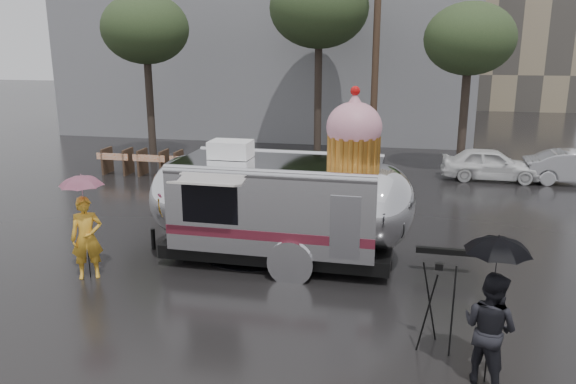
% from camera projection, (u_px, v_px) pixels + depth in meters
% --- Properties ---
extents(ground, '(120.00, 120.00, 0.00)m').
position_uv_depth(ground, '(193.00, 302.00, 11.07)').
color(ground, black).
rests_on(ground, ground).
extents(puddles, '(8.87, 7.01, 0.01)m').
position_uv_depth(puddles, '(160.00, 257.00, 13.36)').
color(puddles, black).
rests_on(puddles, ground).
extents(grey_building, '(22.00, 12.00, 13.00)m').
position_uv_depth(grey_building, '(276.00, 16.00, 32.88)').
color(grey_building, slate).
rests_on(grey_building, ground).
extents(utility_pole, '(1.60, 0.28, 9.00)m').
position_uv_depth(utility_pole, '(376.00, 51.00, 22.59)').
color(utility_pole, '#473323').
rests_on(utility_pole, ground).
extents(tree_left, '(3.64, 3.64, 6.95)m').
position_uv_depth(tree_left, '(145.00, 30.00, 23.37)').
color(tree_left, '#382D26').
rests_on(tree_left, ground).
extents(tree_mid, '(4.20, 4.20, 8.03)m').
position_uv_depth(tree_mid, '(319.00, 9.00, 23.60)').
color(tree_mid, '#382D26').
rests_on(tree_mid, ground).
extents(tree_right, '(3.36, 3.36, 6.42)m').
position_uv_depth(tree_right, '(470.00, 40.00, 20.81)').
color(tree_right, '#382D26').
rests_on(tree_right, ground).
extents(barricade_row, '(4.30, 0.80, 1.00)m').
position_uv_depth(barricade_row, '(153.00, 162.00, 21.48)').
color(barricade_row, '#473323').
rests_on(barricade_row, ground).
extents(airstream_trailer, '(7.71, 2.93, 4.15)m').
position_uv_depth(airstream_trailer, '(284.00, 200.00, 12.83)').
color(airstream_trailer, silver).
rests_on(airstream_trailer, ground).
extents(person_left, '(0.78, 0.69, 1.81)m').
position_uv_depth(person_left, '(87.00, 238.00, 12.01)').
color(person_left, gold).
rests_on(person_left, ground).
extents(umbrella_pink, '(1.12, 1.12, 2.31)m').
position_uv_depth(umbrella_pink, '(82.00, 192.00, 11.74)').
color(umbrella_pink, '#C97695').
rests_on(umbrella_pink, ground).
extents(person_right, '(0.95, 0.90, 1.76)m').
position_uv_depth(person_right, '(490.00, 329.00, 8.24)').
color(person_right, black).
rests_on(person_right, ground).
extents(umbrella_black, '(1.16, 1.16, 2.34)m').
position_uv_depth(umbrella_black, '(496.00, 261.00, 7.97)').
color(umbrella_black, black).
rests_on(umbrella_black, ground).
extents(tripod, '(0.59, 0.63, 1.53)m').
position_uv_depth(tripod, '(437.00, 298.00, 9.15)').
color(tripod, black).
rests_on(tripod, ground).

